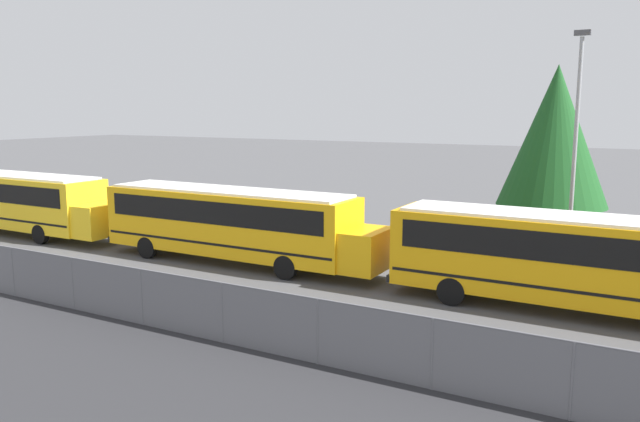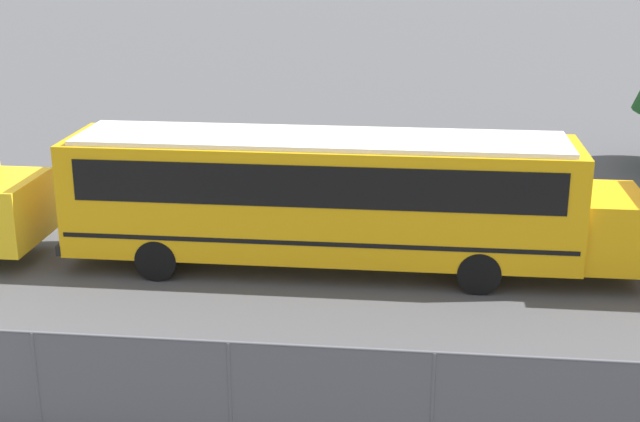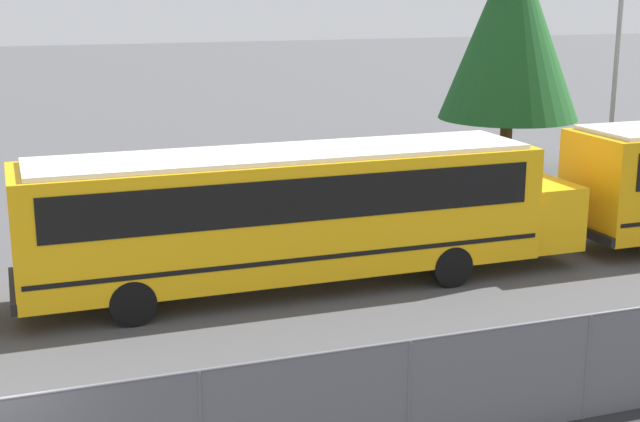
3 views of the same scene
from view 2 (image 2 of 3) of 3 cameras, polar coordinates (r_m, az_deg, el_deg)
The scene contains 1 object.
school_bus_4 at distance 20.24m, azimuth 0.82°, elevation 1.25°, with size 13.03×2.55×3.15m.
Camera 2 is at (8.75, -11.74, 7.62)m, focal length 50.00 mm.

